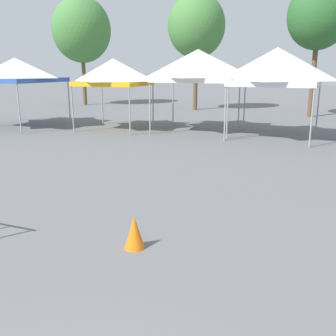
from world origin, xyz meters
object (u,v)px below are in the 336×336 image
canopy_tent_center (114,72)px  canopy_tent_behind_center (277,67)px  tree_behind_tents_right (319,16)px  traffic_cone_near_barrier (134,232)px  canopy_tent_right_of_center (15,70)px  canopy_tent_behind_right (198,66)px  tree_behind_tents_left (196,26)px  tree_behind_tents_center (82,30)px

canopy_tent_center → canopy_tent_behind_center: size_ratio=0.90×
tree_behind_tents_right → traffic_cone_near_barrier: (-1.91, -18.88, -5.23)m
canopy_tent_right_of_center → canopy_tent_behind_center: 11.78m
traffic_cone_near_barrier → canopy_tent_behind_right: bearing=102.8°
canopy_tent_behind_center → tree_behind_tents_left: size_ratio=0.47×
canopy_tent_behind_center → tree_behind_tents_right: tree_behind_tents_right is taller
tree_behind_tents_left → tree_behind_tents_center: 8.95m
canopy_tent_right_of_center → canopy_tent_center: (4.68, 0.93, -0.09)m
canopy_tent_center → tree_behind_tents_center: (-8.13, 9.91, 2.91)m
canopy_tent_center → canopy_tent_behind_center: 7.04m
canopy_tent_center → traffic_cone_near_barrier: size_ratio=5.98×
canopy_tent_behind_center → traffic_cone_near_barrier: 11.33m
canopy_tent_center → tree_behind_tents_right: size_ratio=0.43×
tree_behind_tents_right → tree_behind_tents_left: tree_behind_tents_left is taller
tree_behind_tents_right → tree_behind_tents_center: (-16.32, 1.69, -0.04)m
canopy_tent_right_of_center → canopy_tent_behind_right: bearing=12.1°
canopy_tent_behind_right → canopy_tent_behind_center: bearing=-8.5°
canopy_tent_right_of_center → traffic_cone_near_barrier: 14.85m
tree_behind_tents_right → tree_behind_tents_left: size_ratio=0.99×
canopy_tent_behind_center → tree_behind_tents_center: bearing=147.8°
canopy_tent_right_of_center → tree_behind_tents_left: 12.15m
canopy_tent_right_of_center → canopy_tent_behind_right: (8.35, 1.79, 0.19)m
canopy_tent_center → tree_behind_tents_left: size_ratio=0.42×
canopy_tent_behind_center → tree_behind_tents_center: tree_behind_tents_center is taller
canopy_tent_right_of_center → canopy_tent_center: size_ratio=1.16×
tree_behind_tents_center → tree_behind_tents_right: bearing=-5.9°
canopy_tent_behind_right → canopy_tent_behind_center: size_ratio=1.03×
traffic_cone_near_barrier → canopy_tent_center: bearing=120.5°
canopy_tent_behind_right → tree_behind_tents_right: (4.53, 7.36, 2.67)m
canopy_tent_behind_center → tree_behind_tents_left: 11.40m
canopy_tent_right_of_center → tree_behind_tents_right: bearing=35.4°
tree_behind_tents_right → canopy_tent_behind_center: bearing=-98.4°
canopy_tent_center → traffic_cone_near_barrier: (6.28, -10.67, -2.28)m
tree_behind_tents_left → canopy_tent_behind_center: bearing=-56.0°
canopy_tent_behind_center → tree_behind_tents_right: size_ratio=0.48×
tree_behind_tents_right → traffic_cone_near_barrier: 19.69m
canopy_tent_center → tree_behind_tents_left: bearing=85.1°
tree_behind_tents_right → tree_behind_tents_center: tree_behind_tents_center is taller
canopy_tent_behind_center → tree_behind_tents_center: 18.11m
canopy_tent_right_of_center → tree_behind_tents_left: size_ratio=0.49×
canopy_tent_right_of_center → canopy_tent_behind_right: size_ratio=1.01×
tree_behind_tents_right → tree_behind_tents_left: (-7.38, 1.34, -0.14)m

